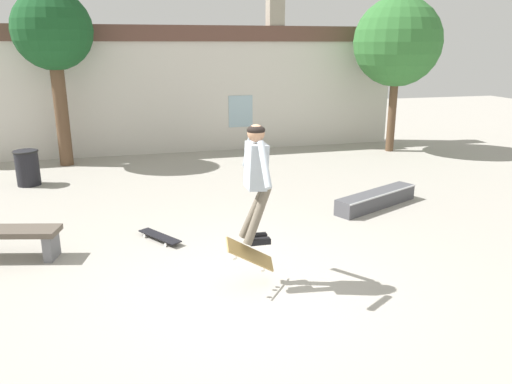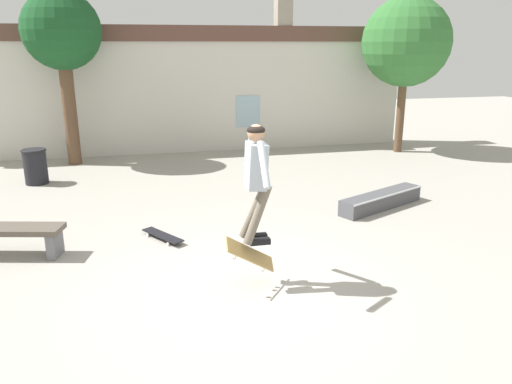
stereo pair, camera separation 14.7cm
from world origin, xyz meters
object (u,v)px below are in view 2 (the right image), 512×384
object	(u,v)px
skate_ledge	(381,200)
trash_bin	(35,166)
tree_left	(62,34)
skateboard_flipping	(250,255)
tree_right	(406,42)
park_bench	(4,234)
skateboard_resting	(163,235)
skater	(256,173)

from	to	relation	value
skate_ledge	trash_bin	xyz separation A→B (m)	(-6.63, 3.35, 0.26)
tree_left	skateboard_flipping	world-z (taller)	tree_left
tree_right	skate_ledge	bearing A→B (deg)	-121.96
tree_left	park_bench	xyz separation A→B (m)	(-0.36, -5.94, -2.88)
park_bench	trash_bin	bearing A→B (deg)	107.75
park_bench	skate_ledge	size ratio (longest dim) A/B	0.88
tree_left	skateboard_resting	size ratio (longest dim) A/B	5.09
park_bench	skateboard_resting	size ratio (longest dim) A/B	2.07
tree_right	skater	size ratio (longest dim) A/B	2.85
tree_right	park_bench	bearing A→B (deg)	-149.84
skate_ledge	skateboard_flipping	bearing A→B (deg)	-165.56
tree_left	skater	size ratio (longest dim) A/B	2.85
skate_ledge	skater	size ratio (longest dim) A/B	1.32
park_bench	skateboard_flipping	distance (m)	3.72
skate_ledge	skateboard_resting	world-z (taller)	skate_ledge
trash_bin	skate_ledge	bearing A→B (deg)	-26.79
trash_bin	skateboard_resting	bearing A→B (deg)	-57.85
tree_left	park_bench	world-z (taller)	tree_left
skate_ledge	tree_left	bearing A→B (deg)	114.19
skateboard_resting	park_bench	bearing A→B (deg)	59.95
skate_ledge	skateboard_resting	bearing A→B (deg)	163.91
tree_right	skate_ledge	world-z (taller)	tree_right
skate_ledge	skateboard_resting	distance (m)	4.17
skate_ledge	trash_bin	size ratio (longest dim) A/B	2.53
tree_left	skateboard_flipping	bearing A→B (deg)	-69.60
trash_bin	skateboard_resting	size ratio (longest dim) A/B	0.93
trash_bin	skateboard_resting	world-z (taller)	trash_bin
tree_left	trash_bin	xyz separation A→B (m)	(-0.62, -1.82, -2.81)
skateboard_resting	tree_left	bearing A→B (deg)	-14.91
trash_bin	tree_right	bearing A→B (deg)	7.51
tree_right	skate_ledge	xyz separation A→B (m)	(-2.87, -4.60, -2.87)
trash_bin	skater	distance (m)	6.95
skater	skateboard_resting	distance (m)	2.57
tree_left	skate_ledge	distance (m)	8.50
trash_bin	skater	size ratio (longest dim) A/B	0.52
park_bench	skateboard_resting	distance (m)	2.27
skateboard_resting	trash_bin	bearing A→B (deg)	-0.79
park_bench	skateboard_resting	xyz separation A→B (m)	(2.25, 0.11, -0.26)
park_bench	skater	world-z (taller)	skater
trash_bin	skateboard_resting	distance (m)	4.74
tree_right	skateboard_flipping	bearing A→B (deg)	-129.86
tree_left	skateboard_resting	bearing A→B (deg)	-71.97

